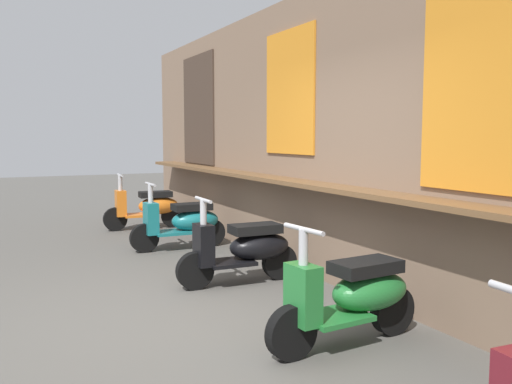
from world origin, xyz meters
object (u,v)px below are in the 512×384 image
(scooter_orange, at_px, (149,207))
(scooter_green, at_px, (354,295))
(scooter_black, at_px, (245,249))
(scooter_teal, at_px, (184,222))

(scooter_orange, height_order, scooter_green, same)
(scooter_green, bearing_deg, scooter_orange, -94.57)
(scooter_orange, distance_m, scooter_black, 3.96)
(scooter_orange, bearing_deg, scooter_green, 93.60)
(scooter_orange, relative_size, scooter_green, 1.00)
(scooter_green, bearing_deg, scooter_black, -94.57)
(scooter_orange, distance_m, scooter_green, 5.93)
(scooter_orange, distance_m, scooter_teal, 1.89)
(scooter_orange, xyz_separation_m, scooter_green, (5.93, -0.00, 0.00))
(scooter_teal, relative_size, scooter_black, 1.00)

